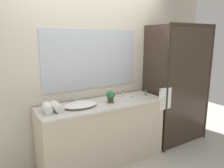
{
  "coord_description": "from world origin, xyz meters",
  "views": [
    {
      "loc": [
        -1.37,
        -2.52,
        1.79
      ],
      "look_at": [
        0.15,
        0.0,
        1.15
      ],
      "focal_mm": 34.46,
      "sensor_mm": 36.0,
      "label": 1
    }
  ],
  "objects_px": {
    "amenity_bottle_body_wash": "(122,94)",
    "amenity_bottle_shampoo": "(146,93)",
    "sink_basin": "(80,104)",
    "faucet": "(75,100)",
    "rolled_towel_middle": "(57,107)",
    "potted_plant": "(111,96)",
    "rolled_towel_near_edge": "(47,108)",
    "soap_dish": "(131,96)"
  },
  "relations": [
    {
      "from": "amenity_bottle_body_wash",
      "to": "amenity_bottle_shampoo",
      "type": "bearing_deg",
      "value": -18.21
    },
    {
      "from": "sink_basin",
      "to": "amenity_bottle_body_wash",
      "type": "xyz_separation_m",
      "value": [
        0.74,
        0.11,
        0.02
      ]
    },
    {
      "from": "faucet",
      "to": "amenity_bottle_body_wash",
      "type": "relative_size",
      "value": 1.65
    },
    {
      "from": "faucet",
      "to": "rolled_towel_middle",
      "type": "height_order",
      "value": "faucet"
    },
    {
      "from": "potted_plant",
      "to": "rolled_towel_near_edge",
      "type": "xyz_separation_m",
      "value": [
        -0.86,
        0.05,
        -0.04
      ]
    },
    {
      "from": "rolled_towel_near_edge",
      "to": "faucet",
      "type": "bearing_deg",
      "value": 21.38
    },
    {
      "from": "faucet",
      "to": "soap_dish",
      "type": "xyz_separation_m",
      "value": [
        0.83,
        -0.15,
        -0.03
      ]
    },
    {
      "from": "soap_dish",
      "to": "amenity_bottle_body_wash",
      "type": "bearing_deg",
      "value": 139.27
    },
    {
      "from": "potted_plant",
      "to": "rolled_towel_near_edge",
      "type": "distance_m",
      "value": 0.86
    },
    {
      "from": "amenity_bottle_shampoo",
      "to": "rolled_towel_middle",
      "type": "relative_size",
      "value": 0.38
    },
    {
      "from": "faucet",
      "to": "rolled_towel_middle",
      "type": "bearing_deg",
      "value": -150.11
    },
    {
      "from": "sink_basin",
      "to": "potted_plant",
      "type": "distance_m",
      "value": 0.44
    },
    {
      "from": "potted_plant",
      "to": "rolled_towel_middle",
      "type": "height_order",
      "value": "potted_plant"
    },
    {
      "from": "sink_basin",
      "to": "rolled_towel_middle",
      "type": "bearing_deg",
      "value": 179.3
    },
    {
      "from": "potted_plant",
      "to": "amenity_bottle_body_wash",
      "type": "distance_m",
      "value": 0.34
    },
    {
      "from": "amenity_bottle_body_wash",
      "to": "rolled_towel_middle",
      "type": "relative_size",
      "value": 0.46
    },
    {
      "from": "faucet",
      "to": "amenity_bottle_body_wash",
      "type": "height_order",
      "value": "faucet"
    },
    {
      "from": "soap_dish",
      "to": "rolled_towel_near_edge",
      "type": "xyz_separation_m",
      "value": [
        -1.26,
        -0.01,
        0.04
      ]
    },
    {
      "from": "potted_plant",
      "to": "rolled_towel_near_edge",
      "type": "bearing_deg",
      "value": 176.46
    },
    {
      "from": "sink_basin",
      "to": "amenity_bottle_body_wash",
      "type": "height_order",
      "value": "amenity_bottle_body_wash"
    },
    {
      "from": "rolled_towel_middle",
      "to": "amenity_bottle_shampoo",
      "type": "bearing_deg",
      "value": -0.28
    },
    {
      "from": "potted_plant",
      "to": "amenity_bottle_body_wash",
      "type": "xyz_separation_m",
      "value": [
        0.3,
        0.15,
        -0.04
      ]
    },
    {
      "from": "potted_plant",
      "to": "soap_dish",
      "type": "relative_size",
      "value": 1.61
    },
    {
      "from": "rolled_towel_near_edge",
      "to": "rolled_towel_middle",
      "type": "distance_m",
      "value": 0.11
    },
    {
      "from": "faucet",
      "to": "rolled_towel_near_edge",
      "type": "distance_m",
      "value": 0.45
    },
    {
      "from": "sink_basin",
      "to": "rolled_towel_near_edge",
      "type": "xyz_separation_m",
      "value": [
        -0.42,
        0.02,
        0.02
      ]
    },
    {
      "from": "amenity_bottle_shampoo",
      "to": "potted_plant",
      "type": "bearing_deg",
      "value": -177.22
    },
    {
      "from": "potted_plant",
      "to": "rolled_towel_middle",
      "type": "bearing_deg",
      "value": 177.03
    },
    {
      "from": "sink_basin",
      "to": "soap_dish",
      "type": "distance_m",
      "value": 0.83
    },
    {
      "from": "sink_basin",
      "to": "soap_dish",
      "type": "bearing_deg",
      "value": 2.18
    },
    {
      "from": "sink_basin",
      "to": "amenity_bottle_shampoo",
      "type": "height_order",
      "value": "amenity_bottle_shampoo"
    },
    {
      "from": "rolled_towel_near_edge",
      "to": "rolled_towel_middle",
      "type": "xyz_separation_m",
      "value": [
        0.11,
        -0.01,
        0.0
      ]
    },
    {
      "from": "sink_basin",
      "to": "potted_plant",
      "type": "xyz_separation_m",
      "value": [
        0.44,
        -0.04,
        0.06
      ]
    },
    {
      "from": "amenity_bottle_body_wash",
      "to": "potted_plant",
      "type": "bearing_deg",
      "value": -153.49
    },
    {
      "from": "soap_dish",
      "to": "amenity_bottle_body_wash",
      "type": "distance_m",
      "value": 0.13
    },
    {
      "from": "potted_plant",
      "to": "rolled_towel_middle",
      "type": "distance_m",
      "value": 0.75
    },
    {
      "from": "soap_dish",
      "to": "rolled_towel_near_edge",
      "type": "relative_size",
      "value": 0.43
    },
    {
      "from": "soap_dish",
      "to": "rolled_towel_near_edge",
      "type": "distance_m",
      "value": 1.26
    },
    {
      "from": "faucet",
      "to": "amenity_bottle_shampoo",
      "type": "height_order",
      "value": "faucet"
    },
    {
      "from": "rolled_towel_middle",
      "to": "potted_plant",
      "type": "bearing_deg",
      "value": -2.97
    },
    {
      "from": "amenity_bottle_shampoo",
      "to": "amenity_bottle_body_wash",
      "type": "bearing_deg",
      "value": 161.79
    },
    {
      "from": "faucet",
      "to": "potted_plant",
      "type": "height_order",
      "value": "potted_plant"
    }
  ]
}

